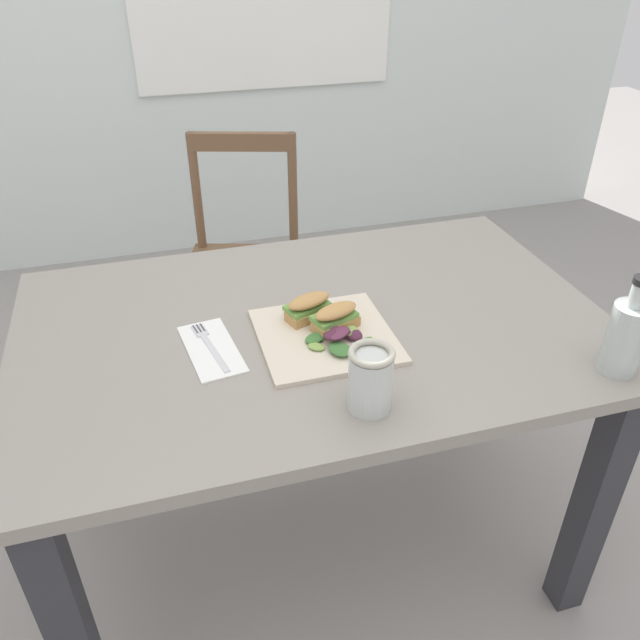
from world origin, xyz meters
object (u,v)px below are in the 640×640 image
(chair_wooden_far, at_px, (244,264))
(sandwich_half_back, at_px, (309,307))
(mason_jar_iced_tea, at_px, (370,382))
(dining_table, at_px, (315,369))
(bottle_cold_brew, at_px, (625,340))
(plate_lunch, at_px, (325,336))
(sandwich_half_front, at_px, (335,317))
(fork_on_napkin, at_px, (208,343))

(chair_wooden_far, relative_size, sandwich_half_back, 7.85)
(sandwich_half_back, relative_size, mason_jar_iced_tea, 0.89)
(dining_table, distance_m, mason_jar_iced_tea, 0.35)
(dining_table, height_order, bottle_cold_brew, bottle_cold_brew)
(dining_table, distance_m, bottle_cold_brew, 0.64)
(plate_lunch, height_order, sandwich_half_front, sandwich_half_front)
(dining_table, height_order, fork_on_napkin, fork_on_napkin)
(chair_wooden_far, height_order, sandwich_half_back, chair_wooden_far)
(dining_table, xyz_separation_m, chair_wooden_far, (-0.02, 0.86, -0.16))
(sandwich_half_front, height_order, bottle_cold_brew, bottle_cold_brew)
(sandwich_half_front, height_order, fork_on_napkin, sandwich_half_front)
(chair_wooden_far, height_order, plate_lunch, chair_wooden_far)
(dining_table, xyz_separation_m, plate_lunch, (0.01, -0.07, 0.13))
(bottle_cold_brew, bearing_deg, sandwich_half_front, 150.37)
(dining_table, relative_size, chair_wooden_far, 1.46)
(bottle_cold_brew, bearing_deg, fork_on_napkin, 158.04)
(chair_wooden_far, distance_m, mason_jar_iced_tea, 1.21)
(plate_lunch, xyz_separation_m, sandwich_half_front, (0.03, 0.02, 0.03))
(sandwich_half_back, bearing_deg, fork_on_napkin, -172.70)
(sandwich_half_back, bearing_deg, dining_table, -20.97)
(dining_table, height_order, sandwich_half_front, sandwich_half_front)
(sandwich_half_front, bearing_deg, mason_jar_iced_tea, -92.96)
(dining_table, relative_size, bottle_cold_brew, 6.22)
(sandwich_half_front, xyz_separation_m, fork_on_napkin, (-0.27, 0.03, -0.03))
(chair_wooden_far, height_order, mason_jar_iced_tea, chair_wooden_far)
(sandwich_half_front, bearing_deg, plate_lunch, -150.40)
(sandwich_half_back, xyz_separation_m, mason_jar_iced_tea, (0.03, -0.30, 0.02))
(bottle_cold_brew, bearing_deg, sandwich_half_back, 147.98)
(plate_lunch, bearing_deg, mason_jar_iced_tea, -86.56)
(chair_wooden_far, height_order, sandwich_half_front, chair_wooden_far)
(plate_lunch, bearing_deg, sandwich_half_front, 29.60)
(dining_table, xyz_separation_m, mason_jar_iced_tea, (0.02, -0.30, 0.18))
(plate_lunch, relative_size, fork_on_napkin, 1.49)
(plate_lunch, height_order, fork_on_napkin, plate_lunch)
(chair_wooden_far, relative_size, plate_lunch, 3.16)
(dining_table, bearing_deg, bottle_cold_brew, -32.24)
(dining_table, relative_size, sandwich_half_back, 11.48)
(chair_wooden_far, xyz_separation_m, plate_lunch, (0.02, -0.92, 0.30))
(sandwich_half_front, xyz_separation_m, bottle_cold_brew, (0.49, -0.28, 0.03))
(chair_wooden_far, relative_size, fork_on_napkin, 4.71)
(chair_wooden_far, bearing_deg, bottle_cold_brew, -65.71)
(chair_wooden_far, bearing_deg, sandwich_half_front, -86.93)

